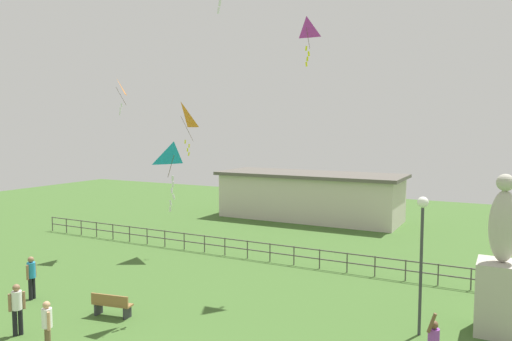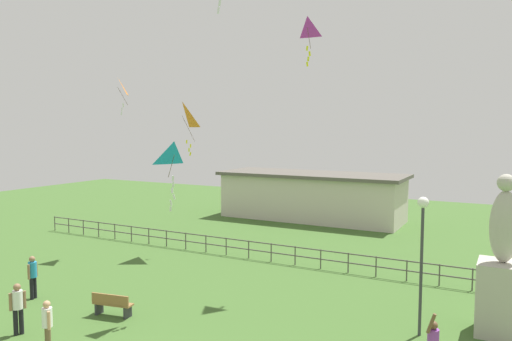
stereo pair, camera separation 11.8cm
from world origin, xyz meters
TOP-DOWN VIEW (x-y plane):
  - statue_monument at (8.62, 9.69)m, footprint 1.48×1.48m
  - lamppost at (6.30, 8.37)m, footprint 0.36×0.36m
  - park_bench at (-3.75, 4.80)m, footprint 1.55×0.67m
  - person_1 at (-7.85, 4.68)m, footprint 0.32×0.51m
  - person_3 at (-5.32, 2.20)m, footprint 0.32×0.47m
  - person_5 at (-3.33, 1.75)m, footprint 0.45×0.30m
  - kite_0 at (-7.01, 13.50)m, footprint 1.39×1.26m
  - kite_1 at (0.98, 11.49)m, footprint 0.73×0.75m
  - kite_2 at (-1.73, 5.93)m, footprint 0.86×1.01m
  - kite_5 at (-10.32, 12.18)m, footprint 0.96×1.02m
  - waterfront_railing at (-0.41, 14.00)m, footprint 36.01×0.06m
  - pavilion_building at (-4.50, 26.00)m, footprint 13.77×5.14m

SIDE VIEW (x-z plane):
  - park_bench at x=-3.75m, z-range 0.04..0.89m
  - waterfront_railing at x=-0.41m, z-range 0.15..1.10m
  - person_5 at x=-3.33m, z-range 0.12..1.75m
  - person_3 at x=-5.32m, z-range 0.13..1.84m
  - person_1 at x=-7.85m, z-range 0.13..1.86m
  - pavilion_building at x=-4.50m, z-range 0.02..3.48m
  - statue_monument at x=8.62m, z-range -0.81..4.50m
  - lamppost at x=6.30m, z-range 1.03..5.60m
  - kite_2 at x=-1.73m, z-range 4.48..6.95m
  - kite_0 at x=-7.01m, z-range 5.96..8.82m
  - kite_5 at x=-10.32m, z-range 7.94..9.94m
  - kite_1 at x=0.98m, z-range 9.87..11.87m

